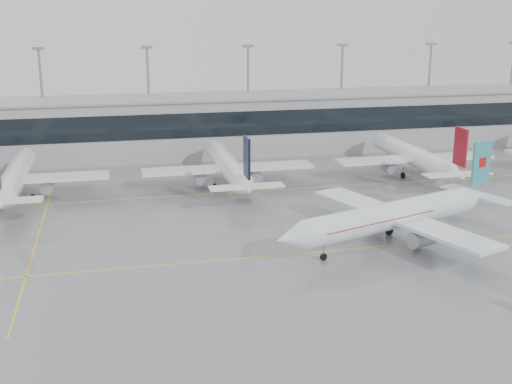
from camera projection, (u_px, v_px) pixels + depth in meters
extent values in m
plane|color=gray|center=(277.00, 255.00, 80.36)|extent=(320.00, 320.00, 0.00)
cube|color=yellow|center=(277.00, 255.00, 80.35)|extent=(120.00, 0.25, 0.01)
cube|color=yellow|center=(232.00, 192.00, 108.52)|extent=(120.00, 0.25, 0.01)
cube|color=yellow|center=(38.00, 234.00, 88.00)|extent=(0.25, 60.00, 0.01)
cube|color=#9C9C9F|center=(204.00, 126.00, 136.94)|extent=(180.00, 15.00, 12.00)
cube|color=black|center=(209.00, 125.00, 129.44)|extent=(180.00, 0.20, 5.00)
cube|color=gray|center=(203.00, 97.00, 135.26)|extent=(182.00, 16.00, 0.40)
cylinder|color=gray|center=(43.00, 104.00, 134.14)|extent=(0.50, 0.50, 22.00)
cube|color=gray|center=(38.00, 48.00, 131.09)|extent=(2.40, 1.00, 0.60)
cylinder|color=gray|center=(149.00, 101.00, 138.86)|extent=(0.50, 0.50, 22.00)
cube|color=gray|center=(147.00, 47.00, 135.81)|extent=(2.40, 1.00, 0.60)
cylinder|color=gray|center=(248.00, 98.00, 143.58)|extent=(0.50, 0.50, 22.00)
cube|color=gray|center=(248.00, 46.00, 140.53)|extent=(2.40, 1.00, 0.60)
cylinder|color=gray|center=(341.00, 95.00, 148.30)|extent=(0.50, 0.50, 22.00)
cube|color=gray|center=(343.00, 45.00, 145.25)|extent=(2.40, 1.00, 0.60)
cylinder|color=gray|center=(428.00, 92.00, 153.02)|extent=(0.50, 0.50, 22.00)
cube|color=gray|center=(432.00, 44.00, 149.97)|extent=(2.40, 1.00, 0.60)
cylinder|color=gray|center=(510.00, 90.00, 157.74)|extent=(0.50, 0.50, 22.00)
cylinder|color=white|center=(391.00, 216.00, 83.40)|extent=(27.50, 12.72, 3.66)
cone|color=white|center=(291.00, 238.00, 75.20)|extent=(4.99, 4.78, 3.66)
cone|color=white|center=(476.00, 197.00, 92.01)|extent=(6.50, 5.31, 3.66)
cube|color=white|center=(399.00, 217.00, 84.28)|extent=(14.76, 30.13, 0.45)
cube|color=white|center=(477.00, 195.00, 92.03)|extent=(6.50, 11.88, 0.25)
cube|color=teal|center=(481.00, 163.00, 90.88)|extent=(3.51, 1.53, 6.24)
cylinder|color=#999AA4|center=(423.00, 239.00, 80.52)|extent=(4.09, 3.18, 2.10)
cylinder|color=#999AA4|center=(371.00, 219.00, 88.34)|extent=(4.09, 3.18, 2.10)
cylinder|color=gray|center=(324.00, 251.00, 78.48)|extent=(0.20, 0.20, 1.59)
cylinder|color=black|center=(323.00, 257.00, 78.70)|extent=(0.95, 0.58, 0.90)
cylinder|color=gray|center=(418.00, 236.00, 83.25)|extent=(0.24, 0.24, 1.59)
cylinder|color=black|center=(417.00, 242.00, 83.47)|extent=(1.19, 0.79, 1.10)
cylinder|color=gray|center=(390.00, 225.00, 87.48)|extent=(0.24, 0.24, 1.59)
cylinder|color=black|center=(389.00, 231.00, 87.70)|extent=(1.19, 0.79, 1.10)
cube|color=#B70F0F|center=(482.00, 162.00, 90.86)|extent=(1.47, 0.89, 1.40)
cube|color=#B70F0F|center=(373.00, 218.00, 81.80)|extent=(18.20, 9.47, 0.12)
cylinder|color=white|center=(16.00, 175.00, 104.68)|extent=(3.59, 27.36, 3.59)
cone|color=white|center=(27.00, 155.00, 119.40)|extent=(3.59, 4.00, 3.59)
cone|color=white|center=(1.00, 203.00, 89.21)|extent=(3.59, 5.60, 3.59)
cube|color=white|center=(15.00, 180.00, 103.38)|extent=(29.64, 5.00, 0.45)
cube|color=white|center=(0.00, 201.00, 88.94)|extent=(11.40, 2.80, 0.25)
cylinder|color=#999AA4|center=(47.00, 186.00, 105.28)|extent=(2.10, 3.60, 2.10)
cylinder|color=gray|center=(25.00, 175.00, 115.40)|extent=(0.20, 0.20, 1.56)
cylinder|color=black|center=(26.00, 179.00, 115.61)|extent=(0.30, 0.90, 0.90)
cylinder|color=gray|center=(33.00, 193.00, 103.56)|extent=(0.24, 0.24, 1.56)
cylinder|color=black|center=(33.00, 197.00, 103.77)|extent=(0.45, 1.10, 1.10)
cylinder|color=white|center=(227.00, 164.00, 112.19)|extent=(3.59, 27.36, 3.59)
cone|color=white|center=(213.00, 147.00, 126.90)|extent=(3.59, 4.00, 3.59)
cone|color=white|center=(246.00, 188.00, 96.72)|extent=(3.59, 5.60, 3.59)
cube|color=white|center=(228.00, 168.00, 110.88)|extent=(29.64, 5.00, 0.45)
cube|color=white|center=(247.00, 187.00, 96.45)|extent=(11.40, 2.80, 0.25)
cube|color=black|center=(247.00, 157.00, 95.03)|extent=(0.35, 3.60, 6.12)
cylinder|color=#999AA4|center=(201.00, 177.00, 110.73)|extent=(2.10, 3.60, 2.10)
cylinder|color=#999AA4|center=(255.00, 174.00, 112.79)|extent=(2.10, 3.60, 2.10)
cylinder|color=gray|center=(217.00, 165.00, 122.90)|extent=(0.20, 0.20, 1.56)
cylinder|color=black|center=(217.00, 169.00, 123.11)|extent=(0.30, 0.90, 0.90)
cylinder|color=gray|center=(215.00, 182.00, 109.95)|extent=(0.24, 0.24, 1.56)
cylinder|color=black|center=(215.00, 186.00, 110.16)|extent=(0.45, 1.10, 1.10)
cylinder|color=gray|center=(244.00, 180.00, 111.06)|extent=(0.24, 0.24, 1.56)
cylinder|color=black|center=(244.00, 185.00, 111.27)|extent=(0.45, 1.10, 1.10)
cylinder|color=white|center=(411.00, 155.00, 119.69)|extent=(3.59, 27.36, 3.59)
cone|color=white|center=(377.00, 139.00, 134.41)|extent=(3.59, 4.00, 3.59)
cone|color=white|center=(457.00, 176.00, 104.22)|extent=(3.59, 5.60, 3.59)
cube|color=white|center=(415.00, 158.00, 118.39)|extent=(29.64, 5.00, 0.45)
cube|color=white|center=(457.00, 174.00, 103.95)|extent=(11.40, 2.80, 0.25)
cube|color=maroon|center=(460.00, 147.00, 102.54)|extent=(0.35, 3.60, 6.12)
cylinder|color=#999AA4|center=(389.00, 167.00, 118.24)|extent=(2.10, 3.60, 2.10)
cylinder|color=#999AA4|center=(436.00, 164.00, 120.30)|extent=(2.10, 3.60, 2.10)
cylinder|color=gray|center=(387.00, 156.00, 130.41)|extent=(0.20, 0.20, 1.56)
cylinder|color=black|center=(386.00, 160.00, 130.62)|extent=(0.30, 0.90, 0.90)
cylinder|color=gray|center=(403.00, 171.00, 117.46)|extent=(0.24, 0.24, 1.56)
cylinder|color=black|center=(403.00, 175.00, 117.67)|extent=(0.45, 1.10, 1.10)
cylinder|color=gray|center=(429.00, 170.00, 118.57)|extent=(0.24, 0.24, 1.56)
cylinder|color=black|center=(429.00, 174.00, 118.78)|extent=(0.45, 1.10, 1.10)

